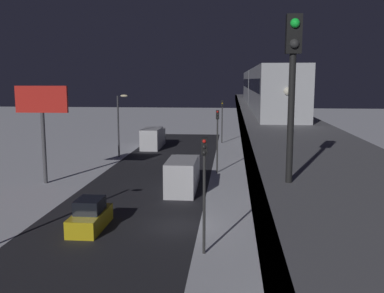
{
  "coord_description": "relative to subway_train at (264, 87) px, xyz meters",
  "views": [
    {
      "loc": [
        -3.41,
        26.96,
        9.45
      ],
      "look_at": [
        1.09,
        -22.4,
        1.8
      ],
      "focal_mm": 40.72,
      "sensor_mm": 36.0,
      "label": 1
    }
  ],
  "objects": [
    {
      "name": "street_lamp_far",
      "position": [
        16.63,
        -9.2,
        -3.91
      ],
      "size": [
        1.35,
        0.44,
        7.65
      ],
      "color": "#38383D",
      "rests_on": "ground_plane"
    },
    {
      "name": "box_truck",
      "position": [
        7.15,
        6.21,
        -7.38
      ],
      "size": [
        2.4,
        7.4,
        2.8
      ],
      "color": "silver",
      "rests_on": "ground_plane"
    },
    {
      "name": "traffic_light_mid",
      "position": [
        4.45,
        -1.03,
        -4.53
      ],
      "size": [
        0.32,
        0.44,
        6.4
      ],
      "color": "#2D2D2D",
      "rests_on": "ground_plane"
    },
    {
      "name": "elevated_railway",
      "position": [
        0.09,
        15.8,
        -2.71
      ],
      "size": [
        5.0,
        95.84,
        6.95
      ],
      "color": "slate",
      "rests_on": "ground_plane"
    },
    {
      "name": "rail_signal",
      "position": [
        1.62,
        32.17,
        0.95
      ],
      "size": [
        0.36,
        0.41,
        4.0
      ],
      "color": "black",
      "rests_on": "elevated_railway"
    },
    {
      "name": "traffic_light_far",
      "position": [
        4.45,
        -22.16,
        -4.53
      ],
      "size": [
        0.32,
        0.44,
        6.4
      ],
      "color": "#2D2D2D",
      "rests_on": "ground_plane"
    },
    {
      "name": "delivery_van",
      "position": [
        13.95,
        -16.8,
        -7.38
      ],
      "size": [
        2.4,
        7.4,
        2.8
      ],
      "color": "silver",
      "rests_on": "ground_plane"
    },
    {
      "name": "sedan_yellow",
      "position": [
        11.95,
        16.73,
        -7.93
      ],
      "size": [
        1.8,
        4.27,
        1.97
      ],
      "color": "gold",
      "rests_on": "ground_plane"
    },
    {
      "name": "traffic_light_near",
      "position": [
        4.45,
        20.1,
        -4.53
      ],
      "size": [
        0.32,
        0.44,
        6.4
      ],
      "color": "#2D2D2D",
      "rests_on": "ground_plane"
    },
    {
      "name": "ground_plane",
      "position": [
        6.45,
        15.8,
        -8.73
      ],
      "size": [
        240.0,
        240.0,
        0.0
      ],
      "primitive_type": "plane",
      "color": "white"
    },
    {
      "name": "commercial_billboard",
      "position": [
        20.04,
        5.02,
        -1.9
      ],
      "size": [
        4.8,
        0.36,
        8.9
      ],
      "color": "#4C4C51",
      "rests_on": "ground_plane"
    },
    {
      "name": "subway_train",
      "position": [
        0.0,
        0.0,
        0.0
      ],
      "size": [
        2.94,
        36.87,
        3.4
      ],
      "color": "#B7BABF",
      "rests_on": "elevated_railway"
    },
    {
      "name": "avenue_asphalt",
      "position": [
        10.55,
        15.8,
        -8.72
      ],
      "size": [
        11.0,
        95.84,
        0.01
      ],
      "primitive_type": "cube",
      "color": "#28282D",
      "rests_on": "ground_plane"
    }
  ]
}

